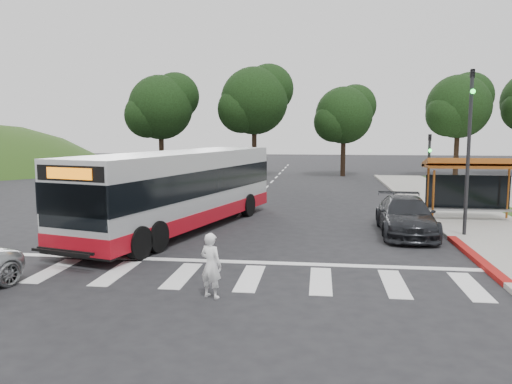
# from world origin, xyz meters

# --- Properties ---
(ground) EXTENTS (140.00, 140.00, 0.00)m
(ground) POSITION_xyz_m (0.00, 0.00, 0.00)
(ground) COLOR black
(ground) RESTS_ON ground
(sidewalk_east) EXTENTS (4.00, 40.00, 0.12)m
(sidewalk_east) POSITION_xyz_m (11.00, 8.00, 0.06)
(sidewalk_east) COLOR gray
(sidewalk_east) RESTS_ON ground
(curb_east) EXTENTS (0.30, 40.00, 0.15)m
(curb_east) POSITION_xyz_m (9.00, 8.00, 0.07)
(curb_east) COLOR #9E9991
(curb_east) RESTS_ON ground
(curb_east_red) EXTENTS (0.32, 6.00, 0.15)m
(curb_east_red) POSITION_xyz_m (9.00, -2.00, 0.08)
(curb_east_red) COLOR maroon
(curb_east_red) RESTS_ON ground
(crosswalk_ladder) EXTENTS (18.00, 2.60, 0.01)m
(crosswalk_ladder) POSITION_xyz_m (0.00, -5.00, 0.01)
(crosswalk_ladder) COLOR silver
(crosswalk_ladder) RESTS_ON ground
(bus_shelter) EXTENTS (4.20, 1.60, 2.86)m
(bus_shelter) POSITION_xyz_m (10.80, 5.10, 2.35)
(bus_shelter) COLOR brown
(bus_shelter) RESTS_ON sidewalk_east
(traffic_signal_ne_tall) EXTENTS (0.18, 0.37, 6.50)m
(traffic_signal_ne_tall) POSITION_xyz_m (9.60, 1.49, 3.88)
(traffic_signal_ne_tall) COLOR black
(traffic_signal_ne_tall) RESTS_ON ground
(traffic_signal_ne_short) EXTENTS (0.18, 0.37, 4.00)m
(traffic_signal_ne_short) POSITION_xyz_m (9.60, 8.49, 2.48)
(traffic_signal_ne_short) COLOR black
(traffic_signal_ne_short) RESTS_ON ground
(tree_ne_a) EXTENTS (6.16, 5.74, 9.30)m
(tree_ne_a) POSITION_xyz_m (16.08, 28.06, 6.39)
(tree_ne_a) COLOR black
(tree_ne_a) RESTS_ON parking_lot
(tree_north_a) EXTENTS (6.60, 6.15, 10.17)m
(tree_north_a) POSITION_xyz_m (-1.92, 26.07, 6.92)
(tree_north_a) COLOR black
(tree_north_a) RESTS_ON ground
(tree_north_b) EXTENTS (5.72, 5.33, 8.43)m
(tree_north_b) POSITION_xyz_m (6.07, 28.06, 5.66)
(tree_north_b) COLOR black
(tree_north_b) RESTS_ON ground
(tree_north_c) EXTENTS (6.16, 5.74, 9.30)m
(tree_north_c) POSITION_xyz_m (-9.92, 24.06, 6.29)
(tree_north_c) COLOR black
(tree_north_c) RESTS_ON ground
(transit_bus) EXTENTS (6.01, 13.07, 3.30)m
(transit_bus) POSITION_xyz_m (-1.89, 1.64, 1.65)
(transit_bus) COLOR silver
(transit_bus) RESTS_ON ground
(pedestrian) EXTENTS (0.71, 0.61, 1.66)m
(pedestrian) POSITION_xyz_m (1.26, -6.75, 0.83)
(pedestrian) COLOR white
(pedestrian) RESTS_ON ground
(dark_sedan) EXTENTS (2.24, 5.25, 1.51)m
(dark_sedan) POSITION_xyz_m (7.39, 1.83, 0.75)
(dark_sedan) COLOR black
(dark_sedan) RESTS_ON ground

